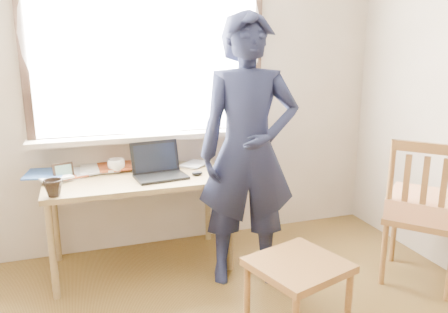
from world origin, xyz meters
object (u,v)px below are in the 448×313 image
object	(u,v)px
laptop	(158,168)
side_chair	(424,208)
person	(248,152)
mug_dark	(53,188)
desk	(139,186)
mug_white	(116,166)
work_chair	(298,274)

from	to	relation	value
laptop	side_chair	bearing A→B (deg)	-26.14
side_chair	person	xyz separation A→B (m)	(-1.12, 0.44, 0.38)
mug_dark	side_chair	xyz separation A→B (m)	(2.37, -0.59, -0.21)
mug_dark	desk	bearing A→B (deg)	24.81
mug_white	side_chair	size ratio (longest dim) A/B	0.12
laptop	mug_dark	size ratio (longest dim) A/B	3.32
side_chair	mug_white	bearing A→B (deg)	152.27
desk	work_chair	distance (m)	1.36
desk	person	distance (m)	0.85
work_chair	mug_dark	bearing A→B (deg)	144.53
laptop	person	distance (m)	0.68
laptop	person	xyz separation A→B (m)	(0.54, -0.38, 0.16)
laptop	side_chair	world-z (taller)	side_chair
mug_white	person	xyz separation A→B (m)	(0.82, -0.59, 0.17)
mug_dark	person	bearing A→B (deg)	-6.91
laptop	side_chair	size ratio (longest dim) A/B	0.38
laptop	work_chair	xyz separation A→B (m)	(0.55, -1.12, -0.35)
mug_white	side_chair	bearing A→B (deg)	-27.73
mug_dark	side_chair	world-z (taller)	side_chair
laptop	person	size ratio (longest dim) A/B	0.21
desk	work_chair	size ratio (longest dim) A/B	2.26
desk	mug_white	world-z (taller)	mug_white
mug_dark	work_chair	distance (m)	1.57
side_chair	desk	bearing A→B (deg)	154.90
desk	side_chair	distance (m)	2.00
desk	mug_dark	world-z (taller)	mug_dark
mug_white	side_chair	xyz separation A→B (m)	(1.94, -1.02, -0.21)
work_chair	laptop	bearing A→B (deg)	116.05
mug_white	mug_dark	bearing A→B (deg)	-134.29
work_chair	person	world-z (taller)	person
laptop	mug_white	distance (m)	0.35
mug_white	side_chair	world-z (taller)	side_chair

